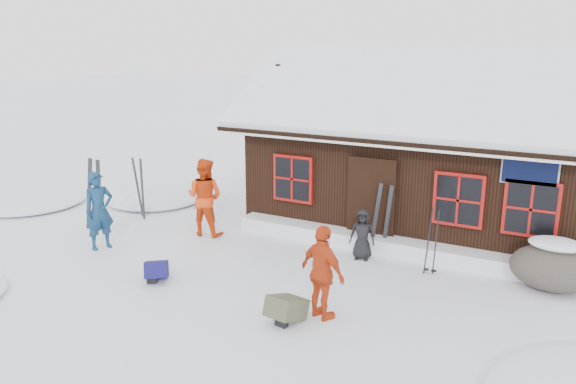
# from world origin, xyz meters

# --- Properties ---
(ground) EXTENTS (120.00, 120.00, 0.00)m
(ground) POSITION_xyz_m (0.00, 0.00, 0.00)
(ground) COLOR white
(ground) RESTS_ON ground
(mountain_hut) EXTENTS (8.90, 6.09, 4.42)m
(mountain_hut) POSITION_xyz_m (1.50, 4.98, 1.58)
(mountain_hut) COLOR black
(mountain_hut) RESTS_ON ground
(snow_drift) EXTENTS (7.60, 0.60, 0.35)m
(snow_drift) POSITION_xyz_m (1.50, 2.25, 0.17)
(snow_drift) COLOR white
(snow_drift) RESTS_ON ground
(snow_mounds) EXTENTS (20.60, 13.20, 0.48)m
(snow_mounds) POSITION_xyz_m (1.65, 1.86, 0.00)
(snow_mounds) COLOR white
(snow_mounds) RESTS_ON ground
(skier_teal) EXTENTS (0.64, 0.76, 1.77)m
(skier_teal) POSITION_xyz_m (-4.37, -0.61, 0.89)
(skier_teal) COLOR navy
(skier_teal) RESTS_ON ground
(skier_orange_left) EXTENTS (0.99, 0.82, 1.88)m
(skier_orange_left) POSITION_xyz_m (-2.88, 1.29, 0.94)
(skier_orange_left) COLOR red
(skier_orange_left) RESTS_ON ground
(skier_orange_right) EXTENTS (1.04, 0.72, 1.63)m
(skier_orange_right) POSITION_xyz_m (1.43, -1.25, 0.82)
(skier_orange_right) COLOR #C33914
(skier_orange_right) RESTS_ON ground
(skier_crouched) EXTENTS (0.60, 0.45, 1.11)m
(skier_crouched) POSITION_xyz_m (1.03, 1.60, 0.55)
(skier_crouched) COLOR black
(skier_crouched) RESTS_ON ground
(boulder) EXTENTS (1.56, 1.17, 0.91)m
(boulder) POSITION_xyz_m (4.74, 1.84, 0.46)
(boulder) COLOR #554C44
(boulder) RESTS_ON ground
(ski_pair_left) EXTENTS (0.59, 0.16, 1.85)m
(ski_pair_left) POSITION_xyz_m (-5.50, 0.29, 0.88)
(ski_pair_left) COLOR black
(ski_pair_left) RESTS_ON ground
(ski_pair_mid) EXTENTS (0.53, 0.25, 1.64)m
(ski_pair_mid) POSITION_xyz_m (-5.25, 1.61, 0.77)
(ski_pair_mid) COLOR black
(ski_pair_mid) RESTS_ON ground
(ski_pair_right) EXTENTS (0.53, 0.12, 1.61)m
(ski_pair_right) POSITION_xyz_m (1.23, 2.20, 0.75)
(ski_pair_right) COLOR black
(ski_pair_right) RESTS_ON ground
(ski_poles) EXTENTS (0.25, 0.13, 1.42)m
(ski_poles) POSITION_xyz_m (2.54, 1.48, 0.67)
(ski_poles) COLOR black
(ski_poles) RESTS_ON ground
(backpack_blue) EXTENTS (0.69, 0.72, 0.31)m
(backpack_blue) POSITION_xyz_m (-2.07, -1.40, 0.16)
(backpack_blue) COLOR #141250
(backpack_blue) RESTS_ON ground
(backpack_olive) EXTENTS (0.57, 0.70, 0.34)m
(backpack_olive) POSITION_xyz_m (0.97, -1.67, 0.17)
(backpack_olive) COLOR #484934
(backpack_olive) RESTS_ON ground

